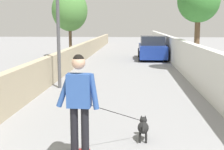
{
  "coord_description": "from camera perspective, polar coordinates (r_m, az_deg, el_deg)",
  "views": [
    {
      "loc": [
        -2.2,
        -0.38,
        2.29
      ],
      "look_at": [
        5.61,
        0.14,
        1.0
      ],
      "focal_mm": 49.47,
      "sensor_mm": 36.0,
      "label": 1
    }
  ],
  "objects": [
    {
      "name": "ground_plane",
      "position": [
        16.36,
        2.47,
        1.31
      ],
      "size": [
        80.0,
        80.0,
        0.0
      ],
      "primitive_type": "plane",
      "color": "gray"
    },
    {
      "name": "wall_left",
      "position": [
        14.65,
        -8.76,
        2.42
      ],
      "size": [
        48.0,
        0.3,
        1.09
      ],
      "primitive_type": "cube",
      "color": "tan",
      "rests_on": "ground"
    },
    {
      "name": "fence_right",
      "position": [
        14.48,
        13.48,
        3.04
      ],
      "size": [
        48.0,
        0.3,
        1.52
      ],
      "primitive_type": "cube",
      "color": "silver",
      "rests_on": "ground"
    },
    {
      "name": "tree_right_mid",
      "position": [
        15.54,
        15.71,
        12.97
      ],
      "size": [
        2.0,
        2.0,
        4.44
      ],
      "color": "brown",
      "rests_on": "ground"
    },
    {
      "name": "tree_left_far",
      "position": [
        21.65,
        -7.82,
        11.71
      ],
      "size": [
        2.43,
        2.43,
        4.62
      ],
      "color": "brown",
      "rests_on": "ground"
    },
    {
      "name": "lamp_post",
      "position": [
        11.22,
        -10.06,
        13.57
      ],
      "size": [
        0.36,
        0.36,
        4.64
      ],
      "color": "#4C4C51",
      "rests_on": "ground"
    },
    {
      "name": "person_skateboarder",
      "position": [
        5.03,
        -6.09,
        -4.31
      ],
      "size": [
        0.23,
        0.71,
        1.74
      ],
      "color": "black",
      "rests_on": "skateboard"
    },
    {
      "name": "dog",
      "position": [
        6.25,
        5.74,
        -9.5
      ],
      "size": [
        1.4,
        1.2,
        1.06
      ],
      "color": "black",
      "rests_on": "ground"
    },
    {
      "name": "car_near",
      "position": [
        20.55,
        7.41,
        4.89
      ],
      "size": [
        3.96,
        1.8,
        1.54
      ],
      "color": "navy",
      "rests_on": "ground"
    }
  ]
}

